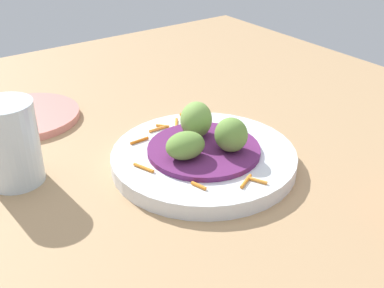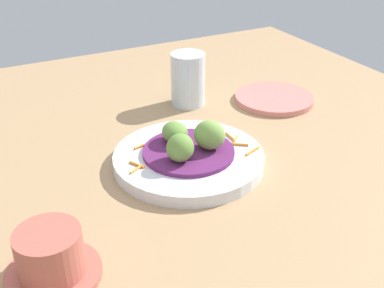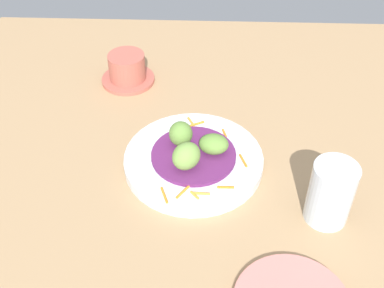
{
  "view_description": "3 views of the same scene",
  "coord_description": "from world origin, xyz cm",
  "px_view_note": "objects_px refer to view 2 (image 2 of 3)",
  "views": [
    {
      "loc": [
        29.0,
        46.87,
        35.36
      ],
      "look_at": [
        -2.95,
        2.27,
        5.16
      ],
      "focal_mm": 46.32,
      "sensor_mm": 36.0,
      "label": 1
    },
    {
      "loc": [
        -62.9,
        33.04,
        42.5
      ],
      "look_at": [
        -5.85,
        3.37,
        6.6
      ],
      "focal_mm": 45.58,
      "sensor_mm": 36.0,
      "label": 2
    },
    {
      "loc": [
        -2.16,
        -57.54,
        61.34
      ],
      "look_at": [
        -4.45,
        3.1,
        6.89
      ],
      "focal_mm": 46.01,
      "sensor_mm": 36.0,
      "label": 3
    }
  ],
  "objects_px": {
    "guac_scoop_center": "(175,132)",
    "guac_scoop_left": "(210,135)",
    "guac_scoop_right": "(180,148)",
    "side_plate_small": "(274,98)",
    "water_glass": "(188,79)",
    "terracotta_bowl": "(51,258)",
    "main_plate": "(189,159)"
  },
  "relations": [
    {
      "from": "guac_scoop_center",
      "to": "guac_scoop_left",
      "type": "bearing_deg",
      "value": -138.11
    },
    {
      "from": "guac_scoop_right",
      "to": "side_plate_small",
      "type": "distance_m",
      "value": 0.34
    },
    {
      "from": "water_glass",
      "to": "guac_scoop_left",
      "type": "bearing_deg",
      "value": 161.58
    },
    {
      "from": "guac_scoop_center",
      "to": "side_plate_small",
      "type": "bearing_deg",
      "value": -68.9
    },
    {
      "from": "guac_scoop_center",
      "to": "guac_scoop_right",
      "type": "relative_size",
      "value": 1.15
    },
    {
      "from": "side_plate_small",
      "to": "terracotta_bowl",
      "type": "height_order",
      "value": "terracotta_bowl"
    },
    {
      "from": "guac_scoop_right",
      "to": "guac_scoop_center",
      "type": "bearing_deg",
      "value": -18.11
    },
    {
      "from": "guac_scoop_left",
      "to": "guac_scoop_center",
      "type": "height_order",
      "value": "guac_scoop_left"
    },
    {
      "from": "guac_scoop_center",
      "to": "guac_scoop_right",
      "type": "height_order",
      "value": "guac_scoop_right"
    },
    {
      "from": "main_plate",
      "to": "side_plate_small",
      "type": "xyz_separation_m",
      "value": [
        0.14,
        -0.27,
        -0.0
      ]
    },
    {
      "from": "side_plate_small",
      "to": "terracotta_bowl",
      "type": "xyz_separation_m",
      "value": [
        -0.29,
        0.51,
        0.02
      ]
    },
    {
      "from": "main_plate",
      "to": "water_glass",
      "type": "distance_m",
      "value": 0.24
    },
    {
      "from": "side_plate_small",
      "to": "water_glass",
      "type": "bearing_deg",
      "value": 66.78
    },
    {
      "from": "guac_scoop_right",
      "to": "water_glass",
      "type": "xyz_separation_m",
      "value": [
        0.23,
        -0.13,
        0.0
      ]
    },
    {
      "from": "guac_scoop_center",
      "to": "side_plate_small",
      "type": "relative_size",
      "value": 0.32
    },
    {
      "from": "guac_scoop_right",
      "to": "terracotta_bowl",
      "type": "bearing_deg",
      "value": 118.99
    },
    {
      "from": "main_plate",
      "to": "side_plate_small",
      "type": "height_order",
      "value": "main_plate"
    },
    {
      "from": "guac_scoop_center",
      "to": "water_glass",
      "type": "bearing_deg",
      "value": -32.81
    },
    {
      "from": "side_plate_small",
      "to": "water_glass",
      "type": "relative_size",
      "value": 1.51
    },
    {
      "from": "main_plate",
      "to": "guac_scoop_right",
      "type": "bearing_deg",
      "value": 131.89
    },
    {
      "from": "main_plate",
      "to": "terracotta_bowl",
      "type": "bearing_deg",
      "value": 120.51
    },
    {
      "from": "guac_scoop_left",
      "to": "side_plate_small",
      "type": "xyz_separation_m",
      "value": [
        0.15,
        -0.23,
        -0.04
      ]
    },
    {
      "from": "terracotta_bowl",
      "to": "main_plate",
      "type": "bearing_deg",
      "value": -59.49
    },
    {
      "from": "main_plate",
      "to": "terracotta_bowl",
      "type": "height_order",
      "value": "terracotta_bowl"
    },
    {
      "from": "terracotta_bowl",
      "to": "water_glass",
      "type": "xyz_separation_m",
      "value": [
        0.35,
        -0.35,
        0.02
      ]
    },
    {
      "from": "main_plate",
      "to": "guac_scoop_right",
      "type": "relative_size",
      "value": 5.45
    },
    {
      "from": "main_plate",
      "to": "guac_scoop_center",
      "type": "height_order",
      "value": "guac_scoop_center"
    },
    {
      "from": "guac_scoop_left",
      "to": "terracotta_bowl",
      "type": "bearing_deg",
      "value": 115.79
    },
    {
      "from": "guac_scoop_right",
      "to": "main_plate",
      "type": "bearing_deg",
      "value": -48.11
    },
    {
      "from": "main_plate",
      "to": "guac_scoop_left",
      "type": "relative_size",
      "value": 4.82
    },
    {
      "from": "guac_scoop_center",
      "to": "side_plate_small",
      "type": "height_order",
      "value": "guac_scoop_center"
    },
    {
      "from": "guac_scoop_left",
      "to": "guac_scoop_center",
      "type": "relative_size",
      "value": 0.98
    }
  ]
}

